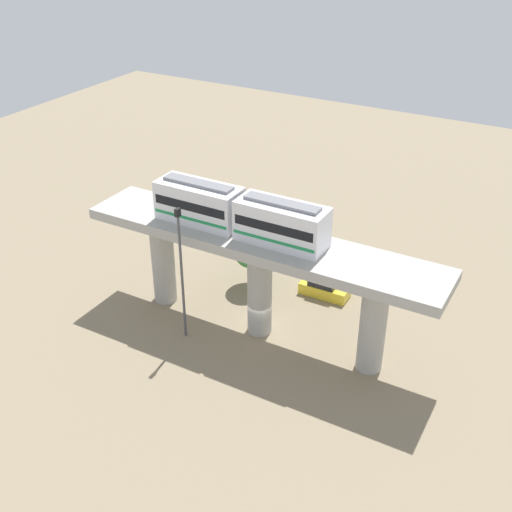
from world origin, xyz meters
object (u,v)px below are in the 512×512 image
Objects in this scene: signal_post at (182,269)px; train at (239,213)px; tree_near_viaduct at (252,250)px; parked_car_yellow at (324,287)px; parked_car_black at (257,244)px.

train is at bearing -41.20° from signal_post.
train is at bearing -159.20° from tree_near_viaduct.
signal_post reaches higher than tree_near_viaduct.
signal_post is (-10.58, 7.05, 5.28)m from parked_car_yellow.
signal_post reaches higher than parked_car_yellow.
signal_post is (-3.40, 2.98, -3.90)m from train.
parked_car_yellow is at bearing -125.79° from parked_car_black.
parked_car_black is at bearing 65.28° from parked_car_yellow.
tree_near_viaduct is (-5.45, -2.57, 2.75)m from parked_car_black.
signal_post is (-14.43, -1.71, 5.28)m from parked_car_black.
parked_car_yellow is (7.18, -4.08, -9.18)m from train.
parked_car_black is 0.87× the size of tree_near_viaduct.
signal_post is (-8.98, 0.86, 2.53)m from tree_near_viaduct.
parked_car_black is (11.03, 4.69, -9.18)m from train.
tree_near_viaduct is at bearing 20.80° from train.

